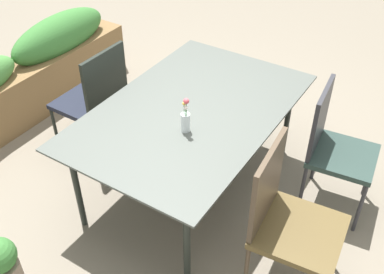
% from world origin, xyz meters
% --- Properties ---
extents(ground_plane, '(12.00, 12.00, 0.00)m').
position_xyz_m(ground_plane, '(0.00, 0.00, 0.00)').
color(ground_plane, '#756B5B').
extents(dining_table, '(1.81, 1.18, 0.74)m').
position_xyz_m(dining_table, '(0.00, -0.04, 0.70)').
color(dining_table, '#4C514C').
rests_on(dining_table, ground).
extents(chair_near_right, '(0.49, 0.49, 0.97)m').
position_xyz_m(chair_near_right, '(0.40, -0.97, 0.55)').
color(chair_near_right, '#283B35').
rests_on(chair_near_right, ground).
extents(chair_near_left, '(0.54, 0.54, 1.01)m').
position_xyz_m(chair_near_left, '(-0.41, -0.96, 0.56)').
color(chair_near_left, brown).
rests_on(chair_near_left, ground).
extents(chair_far_side, '(0.49, 0.49, 0.97)m').
position_xyz_m(chair_far_side, '(-0.02, 0.88, 0.54)').
color(chair_far_side, black).
rests_on(chair_far_side, ground).
extents(flower_vase, '(0.06, 0.06, 0.26)m').
position_xyz_m(flower_vase, '(-0.24, -0.14, 0.84)').
color(flower_vase, silver).
rests_on(flower_vase, dining_table).
extents(planter_box, '(2.55, 0.37, 0.81)m').
position_xyz_m(planter_box, '(-0.03, 1.83, 0.38)').
color(planter_box, brown).
rests_on(planter_box, ground).
extents(potted_plant, '(0.22, 0.22, 0.44)m').
position_xyz_m(potted_plant, '(-1.42, 0.44, 0.23)').
color(potted_plant, gray).
rests_on(potted_plant, ground).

